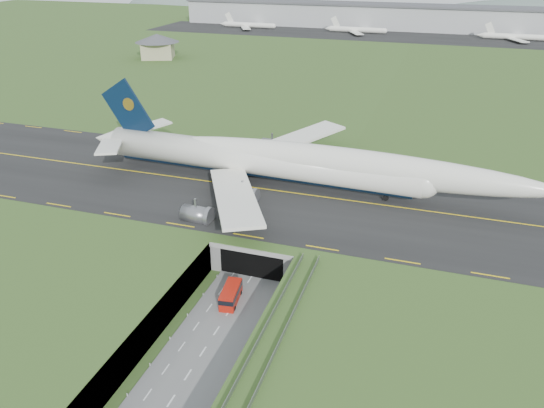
% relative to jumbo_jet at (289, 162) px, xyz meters
% --- Properties ---
extents(ground, '(900.00, 900.00, 0.00)m').
position_rel_jumbo_jet_xyz_m(ground, '(1.37, -36.15, -11.88)').
color(ground, '#395421').
rests_on(ground, ground).
extents(airfield_deck, '(800.00, 800.00, 6.00)m').
position_rel_jumbo_jet_xyz_m(airfield_deck, '(1.37, -36.15, -8.88)').
color(airfield_deck, gray).
rests_on(airfield_deck, ground).
extents(trench_road, '(12.00, 75.00, 0.20)m').
position_rel_jumbo_jet_xyz_m(trench_road, '(1.37, -43.65, -11.78)').
color(trench_road, slate).
rests_on(trench_road, ground).
extents(taxiway, '(800.00, 44.00, 0.18)m').
position_rel_jumbo_jet_xyz_m(taxiway, '(1.37, -3.15, -5.79)').
color(taxiway, black).
rests_on(taxiway, airfield_deck).
extents(tunnel_portal, '(17.00, 22.30, 6.00)m').
position_rel_jumbo_jet_xyz_m(tunnel_portal, '(1.37, -19.44, -8.55)').
color(tunnel_portal, gray).
rests_on(tunnel_portal, ground).
extents(guideway, '(3.00, 53.00, 7.05)m').
position_rel_jumbo_jet_xyz_m(guideway, '(12.37, -55.26, -6.56)').
color(guideway, '#A8A8A3').
rests_on(guideway, ground).
extents(jumbo_jet, '(105.46, 65.79, 21.78)m').
position_rel_jumbo_jet_xyz_m(jumbo_jet, '(0.00, 0.00, 0.00)').
color(jumbo_jet, white).
rests_on(jumbo_jet, ground).
extents(shuttle_tram, '(3.42, 7.01, 2.77)m').
position_rel_jumbo_jet_xyz_m(shuttle_tram, '(0.61, -36.25, -10.35)').
color(shuttle_tram, '#B3170B').
rests_on(shuttle_tram, ground).
extents(service_building, '(27.00, 27.00, 11.36)m').
position_rel_jumbo_jet_xyz_m(service_building, '(-103.31, 126.83, 0.85)').
color(service_building, tan).
rests_on(service_building, ground).
extents(cargo_terminal, '(320.00, 67.00, 15.60)m').
position_rel_jumbo_jet_xyz_m(cargo_terminal, '(1.16, 263.26, 2.07)').
color(cargo_terminal, '#B2B2B2').
rests_on(cargo_terminal, ground).
extents(distant_hills, '(700.00, 91.00, 60.00)m').
position_rel_jumbo_jet_xyz_m(distant_hills, '(65.75, 393.85, -15.88)').
color(distant_hills, slate).
rests_on(distant_hills, ground).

